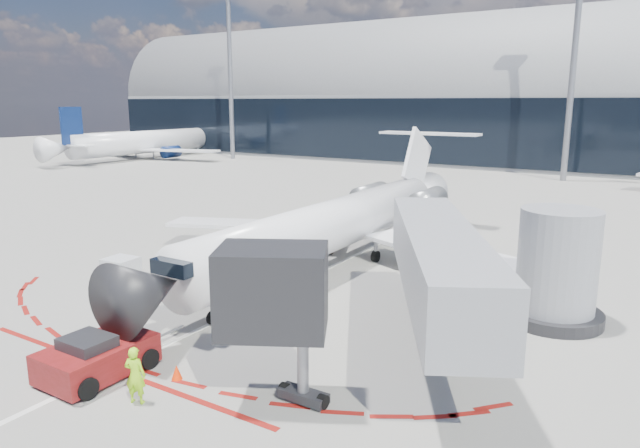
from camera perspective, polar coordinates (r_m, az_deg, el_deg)
The scene contains 14 objects.
ground at distance 29.39m, azimuth -2.12°, elevation -5.83°, with size 260.00×260.00×0.00m, color gray.
apron_centerline at distance 30.99m, azimuth -0.06°, elevation -4.85°, with size 0.25×40.00×0.01m, color silver.
apron_stop_bar at distance 21.51m, azimuth -19.94°, elevation -13.55°, with size 14.00×0.25×0.01m, color maroon.
terminal_building at distance 89.54m, azimuth 22.12°, elevation 10.95°, with size 150.00×24.15×24.00m.
jet_bridge at distance 21.86m, azimuth 15.05°, elevation -4.38°, with size 10.03×15.20×4.90m.
light_mast_west at distance 93.56m, azimuth -8.94°, elevation 14.13°, with size 0.70×0.70×25.00m, color gray.
light_mast_centre at distance 72.06m, azimuth 23.97°, elevation 13.89°, with size 0.70×0.70×25.00m, color gray.
regional_jet at distance 32.07m, azimuth 2.09°, elevation 0.25°, with size 23.81×29.36×7.35m.
pushback_tug at distance 21.08m, azimuth -21.40°, elevation -12.27°, with size 2.46×5.73×1.49m.
ramp_worker at distance 18.82m, azimuth -18.00°, elevation -14.18°, with size 0.67×0.44×1.83m, color #AAFE1A.
uld_container at distance 29.38m, azimuth -19.24°, elevation -4.83°, with size 1.91×1.67×1.68m.
safety_cone_left at distance 30.54m, azimuth -14.74°, elevation -5.07°, with size 0.34×0.34×0.47m, color #FC3305.
safety_cone_right at distance 20.17m, azimuth -14.14°, elevation -14.17°, with size 0.36×0.36×0.50m, color #FC3305.
bg_airliner_0 at distance 97.34m, azimuth -16.88°, elevation 9.38°, with size 32.14×34.03×10.40m, color white, non-canonical shape.
Camera 1 is at (15.62, -23.19, 9.08)m, focal length 32.00 mm.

